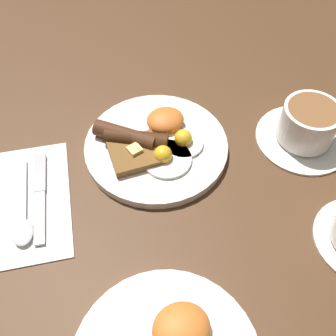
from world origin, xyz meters
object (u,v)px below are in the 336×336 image
object	(u,v)px
knife	(40,191)
breakfast_plate_near	(154,144)
teacup_near	(307,127)
spoon	(23,222)

from	to	relation	value
knife	breakfast_plate_near	bearing A→B (deg)	106.79
breakfast_plate_near	teacup_near	xyz separation A→B (m)	(-0.25, 0.06, 0.02)
breakfast_plate_near	teacup_near	distance (m)	0.26
teacup_near	knife	xyz separation A→B (m)	(0.44, -0.03, -0.02)
breakfast_plate_near	knife	bearing A→B (deg)	8.85
teacup_near	knife	world-z (taller)	teacup_near
breakfast_plate_near	teacup_near	size ratio (longest dim) A/B	1.50
breakfast_plate_near	knife	size ratio (longest dim) A/B	1.44
knife	spoon	world-z (taller)	spoon
knife	spoon	distance (m)	0.06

